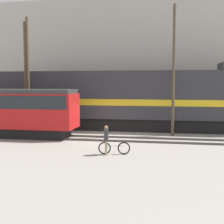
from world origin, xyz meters
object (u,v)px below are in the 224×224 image
(streetcar, at_px, (10,110))
(bicycle, at_px, (114,148))
(utility_pole_center, at_px, (28,75))
(utility_pole_right, at_px, (174,71))
(utility_pole_left, at_px, (26,77))
(freight_locomotive, at_px, (122,99))
(person, at_px, (106,137))

(streetcar, distance_m, bicycle, 9.47)
(utility_pole_center, bearing_deg, utility_pole_right, 0.00)
(bicycle, bearing_deg, utility_pole_left, 140.55)
(freight_locomotive, distance_m, bicycle, 9.48)
(utility_pole_center, distance_m, utility_pole_right, 11.18)
(streetcar, bearing_deg, utility_pole_left, 87.72)
(utility_pole_left, bearing_deg, person, -41.74)
(bicycle, xyz_separation_m, utility_pole_center, (-7.99, 6.74, 4.12))
(utility_pole_left, bearing_deg, bicycle, -39.45)
(streetcar, xyz_separation_m, utility_pole_right, (11.48, 2.45, 2.76))
(bicycle, distance_m, utility_pole_right, 8.64)
(person, bearing_deg, utility_pole_right, 62.66)
(bicycle, relative_size, utility_pole_right, 0.18)
(utility_pole_left, relative_size, utility_pole_right, 0.91)
(streetcar, relative_size, utility_pole_left, 1.12)
(person, height_order, utility_pole_right, utility_pole_right)
(streetcar, xyz_separation_m, person, (7.89, -4.50, -1.00))
(utility_pole_left, height_order, utility_pole_center, utility_pole_center)
(streetcar, height_order, utility_pole_left, utility_pole_left)
(bicycle, relative_size, person, 1.08)
(bicycle, distance_m, person, 0.76)
(streetcar, xyz_separation_m, utility_pole_center, (0.30, 2.45, 2.52))
(freight_locomotive, bearing_deg, utility_pole_left, -161.50)
(utility_pole_left, height_order, utility_pole_right, utility_pole_right)
(person, xyz_separation_m, utility_pole_center, (-7.59, 6.95, 3.52))
(utility_pole_right, bearing_deg, bicycle, -115.32)
(utility_pole_left, bearing_deg, streetcar, -92.28)
(bicycle, height_order, utility_pole_left, utility_pole_left)
(utility_pole_right, bearing_deg, utility_pole_left, 180.00)
(freight_locomotive, height_order, person, freight_locomotive)
(freight_locomotive, relative_size, streetcar, 2.25)
(freight_locomotive, xyz_separation_m, utility_pole_right, (4.06, -2.45, 2.19))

